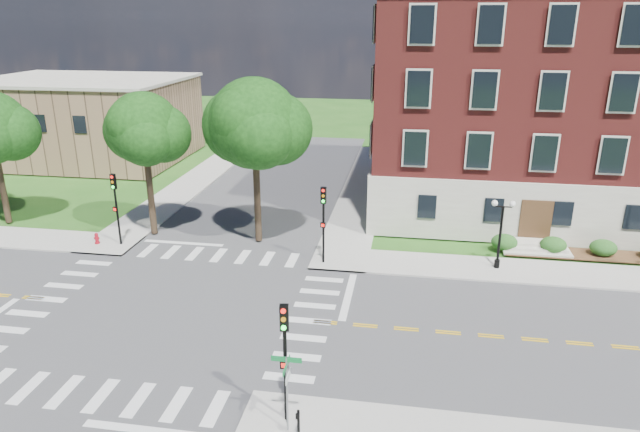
% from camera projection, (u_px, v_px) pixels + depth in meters
% --- Properties ---
extents(ground, '(160.00, 160.00, 0.00)m').
position_uv_depth(ground, '(173.00, 310.00, 29.58)').
color(ground, '#235518').
rests_on(ground, ground).
extents(road_ew, '(90.00, 12.00, 0.01)m').
position_uv_depth(road_ew, '(173.00, 310.00, 29.58)').
color(road_ew, '#3D3D3F').
rests_on(road_ew, ground).
extents(road_ns, '(12.00, 90.00, 0.01)m').
position_uv_depth(road_ns, '(173.00, 310.00, 29.58)').
color(road_ns, '#3D3D3F').
rests_on(road_ns, ground).
extents(sidewalk_ne, '(34.00, 34.00, 0.12)m').
position_uv_depth(sidewalk_ne, '(457.00, 224.00, 41.52)').
color(sidewalk_ne, '#9E9B93').
rests_on(sidewalk_ne, ground).
extents(sidewalk_nw, '(34.00, 34.00, 0.12)m').
position_uv_depth(sidewalk_nw, '(70.00, 203.00, 46.22)').
color(sidewalk_nw, '#9E9B93').
rests_on(sidewalk_nw, ground).
extents(crosswalk_east, '(2.20, 10.20, 0.02)m').
position_uv_depth(crosswalk_east, '(309.00, 321.00, 28.48)').
color(crosswalk_east, silver).
rests_on(crosswalk_east, ground).
extents(stop_bar_east, '(0.40, 5.50, 0.00)m').
position_uv_depth(stop_bar_east, '(348.00, 296.00, 31.03)').
color(stop_bar_east, silver).
rests_on(stop_bar_east, ground).
extents(main_building, '(30.60, 22.40, 16.50)m').
position_uv_depth(main_building, '(576.00, 100.00, 43.61)').
color(main_building, '#AFA89A').
rests_on(main_building, ground).
extents(secondary_building, '(20.40, 15.40, 8.30)m').
position_uv_depth(secondary_building, '(86.00, 119.00, 59.44)').
color(secondary_building, '#836348').
rests_on(secondary_building, ground).
extents(tree_c, '(4.80, 4.80, 9.74)m').
position_uv_depth(tree_c, '(144.00, 129.00, 37.32)').
color(tree_c, black).
rests_on(tree_c, ground).
extents(tree_d, '(5.80, 5.80, 10.80)m').
position_uv_depth(tree_d, '(254.00, 124.00, 35.84)').
color(tree_d, black).
rests_on(tree_d, ground).
extents(traffic_signal_se, '(0.35, 0.40, 4.80)m').
position_uv_depth(traffic_signal_se, '(285.00, 348.00, 20.38)').
color(traffic_signal_se, black).
rests_on(traffic_signal_se, ground).
extents(traffic_signal_ne, '(0.34, 0.38, 4.80)m').
position_uv_depth(traffic_signal_ne, '(323.00, 215.00, 34.00)').
color(traffic_signal_ne, black).
rests_on(traffic_signal_ne, ground).
extents(traffic_signal_nw, '(0.35, 0.40, 4.80)m').
position_uv_depth(traffic_signal_nw, '(115.00, 200.00, 36.77)').
color(traffic_signal_nw, black).
rests_on(traffic_signal_nw, ground).
extents(twin_lamp_west, '(1.36, 0.36, 4.23)m').
position_uv_depth(twin_lamp_west, '(501.00, 230.00, 33.48)').
color(twin_lamp_west, black).
rests_on(twin_lamp_west, ground).
extents(street_sign_pole, '(1.10, 1.10, 3.10)m').
position_uv_depth(street_sign_pole, '(287.00, 379.00, 20.11)').
color(street_sign_pole, gray).
rests_on(street_sign_pole, ground).
extents(push_button_post, '(0.14, 0.21, 1.20)m').
position_uv_depth(push_button_post, '(298.00, 423.00, 20.18)').
color(push_button_post, black).
rests_on(push_button_post, ground).
extents(fire_hydrant, '(0.35, 0.35, 0.75)m').
position_uv_depth(fire_hydrant, '(97.00, 239.00, 37.76)').
color(fire_hydrant, maroon).
rests_on(fire_hydrant, ground).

